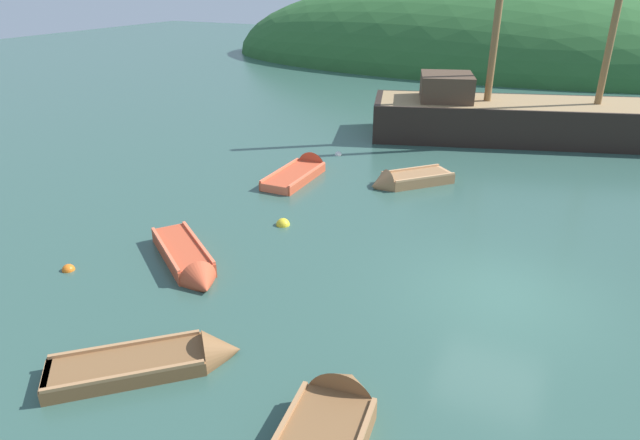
# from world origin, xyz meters

# --- Properties ---
(ground_plane) EXTENTS (120.00, 120.00, 0.00)m
(ground_plane) POSITION_xyz_m (0.00, 0.00, 0.00)
(ground_plane) COLOR #33564C
(shore_hill) EXTENTS (43.86, 19.36, 13.22)m
(shore_hill) POSITION_xyz_m (-8.01, 35.53, 0.00)
(shore_hill) COLOR #2D602D
(shore_hill) RESTS_ON ground
(sailing_ship) EXTENTS (16.33, 7.75, 11.75)m
(sailing_ship) POSITION_xyz_m (-1.24, 13.90, 0.60)
(sailing_ship) COLOR black
(sailing_ship) RESTS_ON ground
(rowboat_outer_right) EXTENTS (2.78, 2.90, 1.03)m
(rowboat_outer_right) POSITION_xyz_m (-4.27, 5.94, 0.11)
(rowboat_outer_right) COLOR #9E7047
(rowboat_outer_right) RESTS_ON ground
(rowboat_portside) EXTENTS (3.31, 2.72, 0.88)m
(rowboat_portside) POSITION_xyz_m (-7.32, -2.09, 0.12)
(rowboat_portside) COLOR #C64C2D
(rowboat_portside) RESTS_ON ground
(rowboat_outer_left) EXTENTS (3.23, 3.10, 0.97)m
(rowboat_outer_left) POSITION_xyz_m (-5.30, -5.40, 0.08)
(rowboat_outer_left) COLOR brown
(rowboat_outer_left) RESTS_ON ground
(rowboat_far) EXTENTS (1.24, 3.57, 1.12)m
(rowboat_far) POSITION_xyz_m (-7.96, 5.21, 0.09)
(rowboat_far) COLOR #C64C2D
(rowboat_far) RESTS_ON ground
(buoy_white) EXTENTS (0.30, 0.30, 0.30)m
(buoy_white) POSITION_xyz_m (-7.78, 8.01, 0.00)
(buoy_white) COLOR white
(buoy_white) RESTS_ON ground
(buoy_orange) EXTENTS (0.31, 0.31, 0.31)m
(buoy_orange) POSITION_xyz_m (-9.85, -3.57, 0.00)
(buoy_orange) COLOR orange
(buoy_orange) RESTS_ON ground
(buoy_yellow) EXTENTS (0.41, 0.41, 0.41)m
(buoy_yellow) POSITION_xyz_m (-6.41, 1.12, 0.00)
(buoy_yellow) COLOR yellow
(buoy_yellow) RESTS_ON ground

